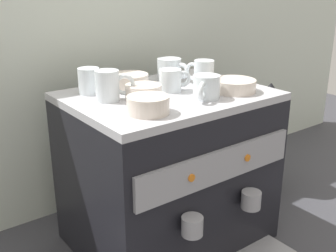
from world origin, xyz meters
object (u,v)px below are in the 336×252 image
object	(u,v)px
ceramic_cup_1	(206,87)
ceramic_cup_5	(109,86)
ceramic_bowl_3	(128,81)
ceramic_cup_3	(203,73)
ceramic_cup_4	(90,81)
ceramic_cup_0	(170,69)
ceramic_cup_2	(172,80)
coffee_grinder	(267,135)
espresso_machine	(169,170)
ceramic_bowl_0	(148,105)
ceramic_bowl_1	(234,86)
ceramic_bowl_2	(143,92)

from	to	relation	value
ceramic_cup_1	ceramic_cup_5	xyz separation A→B (m)	(-0.22, 0.14, 0.01)
ceramic_cup_1	ceramic_bowl_3	xyz separation A→B (m)	(-0.10, 0.23, -0.01)
ceramic_cup_3	ceramic_bowl_3	world-z (taller)	ceramic_cup_3
ceramic_cup_3	ceramic_cup_4	world-z (taller)	ceramic_cup_3
ceramic_cup_0	ceramic_cup_3	xyz separation A→B (m)	(0.03, -0.13, 0.01)
ceramic_cup_2	coffee_grinder	distance (m)	0.59
espresso_machine	ceramic_cup_4	distance (m)	0.36
ceramic_cup_5	coffee_grinder	world-z (taller)	ceramic_cup_5
ceramic_cup_4	ceramic_cup_5	xyz separation A→B (m)	(0.01, -0.10, 0.00)
ceramic_cup_1	ceramic_cup_0	bearing A→B (deg)	75.98
ceramic_cup_3	ceramic_bowl_0	bearing A→B (deg)	-156.57
ceramic_bowl_1	ceramic_cup_4	bearing A→B (deg)	145.74
ceramic_cup_5	ceramic_cup_1	bearing A→B (deg)	-33.11
ceramic_bowl_0	ceramic_bowl_3	distance (m)	0.26
ceramic_bowl_3	ceramic_cup_1	bearing A→B (deg)	-66.15
ceramic_cup_2	ceramic_cup_3	world-z (taller)	ceramic_cup_3
ceramic_cup_1	ceramic_cup_4	bearing A→B (deg)	133.29
ceramic_cup_2	ceramic_cup_3	bearing A→B (deg)	-4.78
ceramic_cup_0	ceramic_bowl_1	xyz separation A→B (m)	(0.06, -0.23, -0.02)
ceramic_cup_1	ceramic_cup_3	size ratio (longest dim) A/B	1.00
ceramic_cup_1	ceramic_bowl_0	bearing A→B (deg)	-176.41
ceramic_cup_3	ceramic_bowl_0	world-z (taller)	ceramic_cup_3
espresso_machine	ceramic_cup_1	world-z (taller)	ceramic_cup_1
espresso_machine	ceramic_cup_3	xyz separation A→B (m)	(0.13, 0.00, 0.28)
ceramic_cup_2	ceramic_cup_4	distance (m)	0.23
ceramic_bowl_3	ceramic_cup_4	bearing A→B (deg)	177.24
ceramic_cup_0	ceramic_cup_5	world-z (taller)	ceramic_cup_5
ceramic_cup_1	ceramic_bowl_1	xyz separation A→B (m)	(0.12, 0.01, -0.02)
espresso_machine	ceramic_cup_0	xyz separation A→B (m)	(0.10, 0.13, 0.28)
ceramic_cup_0	ceramic_bowl_1	world-z (taller)	ceramic_cup_0
espresso_machine	ceramic_bowl_3	xyz separation A→B (m)	(-0.06, 0.12, 0.26)
espresso_machine	ceramic_cup_2	size ratio (longest dim) A/B	5.82
ceramic_cup_5	ceramic_bowl_1	xyz separation A→B (m)	(0.33, -0.14, -0.02)
ceramic_bowl_3	ceramic_cup_5	bearing A→B (deg)	-142.04
ceramic_cup_0	ceramic_bowl_3	distance (m)	0.16
ceramic_cup_0	ceramic_bowl_2	distance (m)	0.23
ceramic_cup_5	ceramic_cup_3	bearing A→B (deg)	-5.96
ceramic_bowl_2	ceramic_bowl_1	bearing A→B (deg)	-22.10
ceramic_bowl_0	coffee_grinder	world-z (taller)	ceramic_bowl_0
ceramic_cup_3	ceramic_bowl_0	size ratio (longest dim) A/B	0.96
ceramic_bowl_1	coffee_grinder	size ratio (longest dim) A/B	0.29
ceramic_cup_5	espresso_machine	bearing A→B (deg)	-10.99
ceramic_cup_1	ceramic_cup_3	bearing A→B (deg)	52.40
ceramic_cup_1	ceramic_cup_2	xyz separation A→B (m)	(-0.03, 0.12, 0.00)
ceramic_cup_5	ceramic_bowl_1	distance (m)	0.36
espresso_machine	ceramic_cup_0	distance (m)	0.32
ceramic_cup_2	ceramic_bowl_2	size ratio (longest dim) A/B	0.97
ceramic_cup_4	ceramic_bowl_0	distance (m)	0.25
ceramic_bowl_1	ceramic_bowl_3	xyz separation A→B (m)	(-0.22, 0.23, 0.00)
ceramic_cup_2	ceramic_bowl_1	bearing A→B (deg)	-38.70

